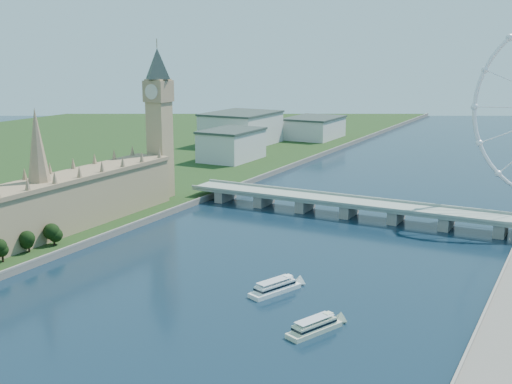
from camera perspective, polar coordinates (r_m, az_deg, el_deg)
The scene contains 6 objects.
parliament_range at distance 363.67m, azimuth -18.51°, elevation -1.41°, with size 24.00×200.00×70.00m.
big_ben at distance 436.31m, azimuth -8.64°, elevation 7.75°, with size 20.02×20.02×110.00m.
westminster_bridge at distance 405.51m, azimuth 8.30°, elevation -1.19°, with size 220.00×22.00×9.50m.
city_skyline at distance 644.14m, azimuth 19.52°, elevation 4.27°, with size 505.00×280.00×32.00m.
tour_boat_near at distance 279.36m, azimuth 1.69°, elevation -8.93°, with size 7.17×28.13×6.20m, color white, non-canonical shape.
tour_boat_far at distance 244.00m, azimuth 5.19°, elevation -12.30°, with size 6.79×26.75×5.88m, color beige, non-canonical shape.
Camera 1 is at (130.25, -71.80, 102.71)m, focal length 45.00 mm.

